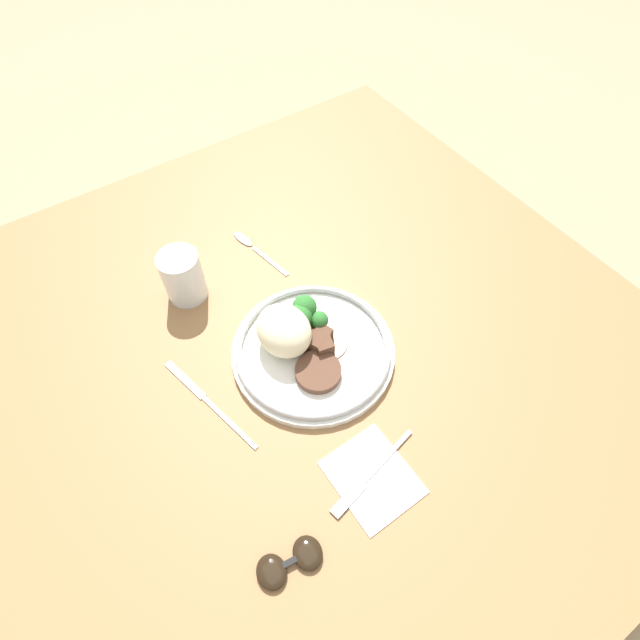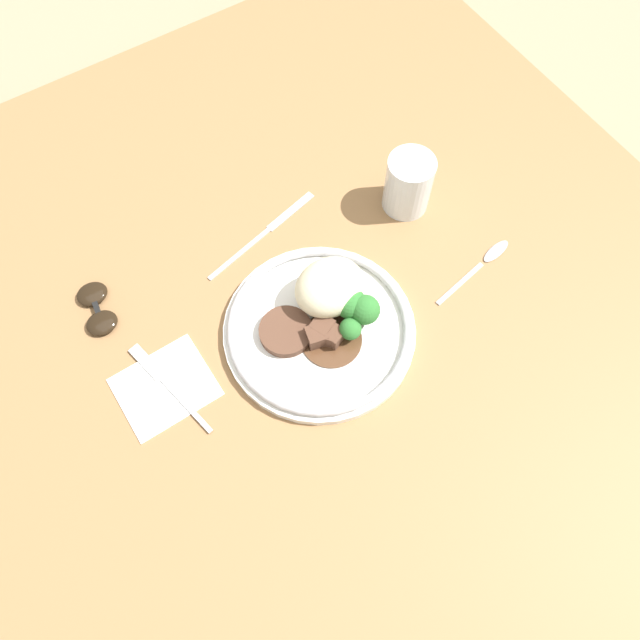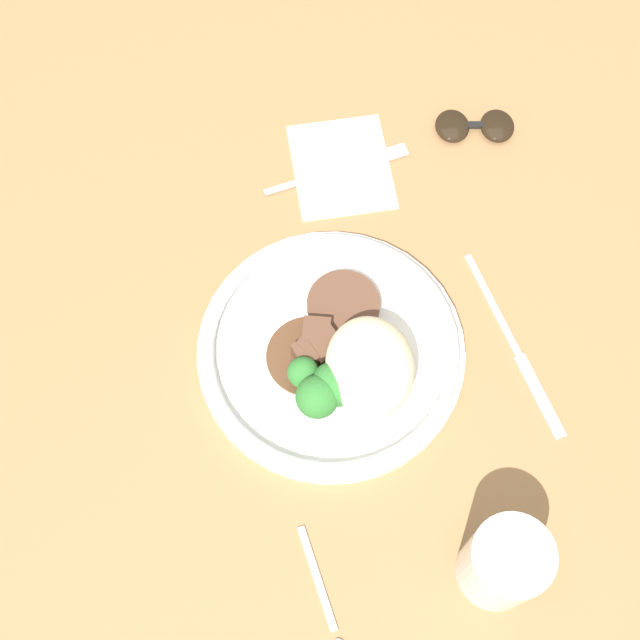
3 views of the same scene
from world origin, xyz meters
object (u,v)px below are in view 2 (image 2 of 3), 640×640
plate (324,318)px  fork (163,380)px  knife (266,232)px  sunglasses (97,308)px  juice_glass (408,186)px  spoon (487,259)px

plate → fork: size_ratio=1.61×
knife → sunglasses: sunglasses is taller
fork → plate: bearing=-113.9°
knife → juice_glass: bearing=-31.6°
knife → spoon: size_ratio=1.36×
plate → fork: bearing=167.8°
juice_glass → sunglasses: juice_glass is taller
juice_glass → fork: juice_glass is taller
juice_glass → knife: (-0.21, 0.07, -0.04)m
plate → juice_glass: juice_glass is taller
plate → knife: bearing=86.3°
plate → spoon: plate is taller
juice_glass → knife: 0.23m
knife → spoon: 0.34m
knife → spoon: spoon is taller
fork → sunglasses: 0.15m
plate → spoon: (0.26, -0.04, -0.02)m
fork → knife: 0.27m
knife → sunglasses: bearing=163.7°
fork → sunglasses: size_ratio=1.76×
juice_glass → spoon: juice_glass is taller
fork → knife: bearing=-73.1°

